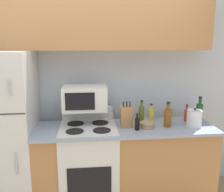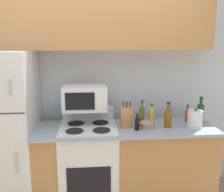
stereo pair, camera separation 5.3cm
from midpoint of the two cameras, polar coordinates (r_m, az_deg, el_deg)
The scene contains 15 objects.
wall_back at distance 3.10m, azimuth -4.93°, elevation 1.55°, with size 8.00×0.05×2.55m.
lower_cabinets at distance 2.95m, azimuth 2.42°, elevation -15.56°, with size 1.96×0.61×0.94m.
refrigerator at distance 2.97m, azimuth -24.03°, elevation -7.86°, with size 0.68×0.74×1.76m.
upper_cabinets at distance 2.86m, azimuth -5.13°, elevation 16.30°, with size 2.63×0.35×0.59m.
stove at distance 2.90m, azimuth -5.83°, elevation -15.65°, with size 0.61×0.60×1.11m.
microwave at distance 2.75m, azimuth -6.83°, elevation -0.46°, with size 0.48×0.33×0.26m.
knife_block at distance 2.71m, azimuth 2.77°, elevation -4.77°, with size 0.13×0.09×0.29m.
bowl at distance 2.74m, azimuth 7.49°, elevation -6.48°, with size 0.17×0.17×0.06m.
bottle_soy_sauce at distance 2.64m, azimuth 5.21°, elevation -6.27°, with size 0.05×0.05×0.18m.
bottle_cooking_spray at distance 2.90m, azimuth 8.42°, elevation -4.34°, with size 0.06×0.06×0.22m.
bottle_whiskey at distance 2.78m, azimuth 12.09°, elevation -4.73°, with size 0.08×0.08×0.28m.
bottle_olive_oil at distance 2.89m, azimuth 6.23°, elevation -4.04°, with size 0.06×0.06×0.26m.
bottle_wine_green at distance 3.04m, azimuth 18.86°, elevation -3.48°, with size 0.08×0.08×0.30m.
bottle_hot_sauce at distance 3.04m, azimuth 16.17°, elevation -4.10°, with size 0.05×0.05×0.20m.
kettle at distance 2.86m, azimuth 17.79°, elevation -4.88°, with size 0.16×0.16×0.21m.
Camera 1 is at (-0.08, -2.30, 1.84)m, focal length 40.00 mm.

